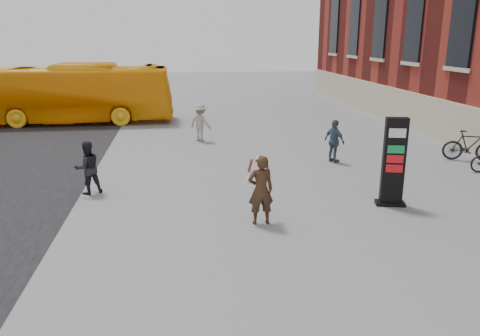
{
  "coord_description": "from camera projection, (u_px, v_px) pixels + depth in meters",
  "views": [
    {
      "loc": [
        -2.05,
        -10.42,
        4.51
      ],
      "look_at": [
        -0.51,
        1.24,
        1.17
      ],
      "focal_mm": 35.0,
      "sensor_mm": 36.0,
      "label": 1
    }
  ],
  "objects": [
    {
      "name": "pedestrian_c",
      "position": [
        334.0,
        141.0,
        17.06
      ],
      "size": [
        0.77,
        1.0,
        1.58
      ],
      "primitive_type": "imported",
      "rotation": [
        0.0,
        0.0,
        2.05
      ],
      "color": "#3F5469",
      "rests_on": "ground"
    },
    {
      "name": "bike_7",
      "position": [
        470.0,
        146.0,
        17.31
      ],
      "size": [
        1.96,
        1.18,
        1.14
      ],
      "primitive_type": "imported",
      "rotation": [
        0.0,
        0.0,
        1.2
      ],
      "color": "black",
      "rests_on": "ground"
    },
    {
      "name": "pedestrian_b",
      "position": [
        201.0,
        123.0,
        20.51
      ],
      "size": [
        1.2,
        1.13,
        1.63
      ],
      "primitive_type": "imported",
      "rotation": [
        0.0,
        0.0,
        2.47
      ],
      "color": "#9F9688",
      "rests_on": "ground"
    },
    {
      "name": "bus",
      "position": [
        65.0,
        94.0,
        24.52
      ],
      "size": [
        11.21,
        2.73,
        3.12
      ],
      "primitive_type": "imported",
      "rotation": [
        0.0,
        0.0,
        1.56
      ],
      "color": "#FCAD11",
      "rests_on": "road"
    },
    {
      "name": "pedestrian_a",
      "position": [
        88.0,
        168.0,
        13.65
      ],
      "size": [
        0.95,
        0.87,
        1.57
      ],
      "primitive_type": "imported",
      "rotation": [
        0.0,
        0.0,
        3.6
      ],
      "color": "black",
      "rests_on": "ground"
    },
    {
      "name": "info_pylon",
      "position": [
        394.0,
        162.0,
        12.58
      ],
      "size": [
        0.85,
        0.56,
        2.44
      ],
      "rotation": [
        0.0,
        0.0,
        -0.24
      ],
      "color": "black",
      "rests_on": "ground"
    },
    {
      "name": "ground",
      "position": [
        267.0,
        227.0,
        11.43
      ],
      "size": [
        100.0,
        100.0,
        0.0
      ],
      "primitive_type": "plane",
      "color": "#9E9EA3"
    },
    {
      "name": "woman",
      "position": [
        261.0,
        189.0,
        11.41
      ],
      "size": [
        0.67,
        0.62,
        1.75
      ],
      "rotation": [
        0.0,
        0.0,
        3.2
      ],
      "color": "black",
      "rests_on": "ground"
    }
  ]
}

